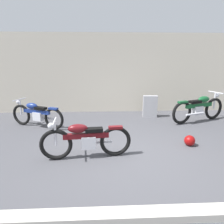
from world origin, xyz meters
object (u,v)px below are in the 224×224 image
motorcycle_blue (37,114)px  motorcycle_green (199,108)px  stone_marker (150,106)px  helmet (190,141)px  motorcycle_maroon (85,140)px

motorcycle_blue → motorcycle_green: motorcycle_green is taller
stone_marker → motorcycle_green: motorcycle_green is taller
helmet → motorcycle_green: 2.30m
helmet → motorcycle_blue: bearing=159.1°
stone_marker → motorcycle_maroon: (-2.15, -3.11, 0.03)m
helmet → motorcycle_blue: 4.60m
helmet → motorcycle_maroon: 2.64m
stone_marker → motorcycle_maroon: motorcycle_maroon is taller
stone_marker → motorcycle_maroon: 3.78m
helmet → motorcycle_blue: motorcycle_blue is taller
motorcycle_maroon → motorcycle_green: 4.47m
helmet → motorcycle_blue: (-4.29, 1.64, 0.29)m
motorcycle_blue → helmet: bearing=-177.7°
motorcycle_maroon → motorcycle_green: bearing=-151.8°
stone_marker → motorcycle_green: (1.56, -0.63, 0.08)m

